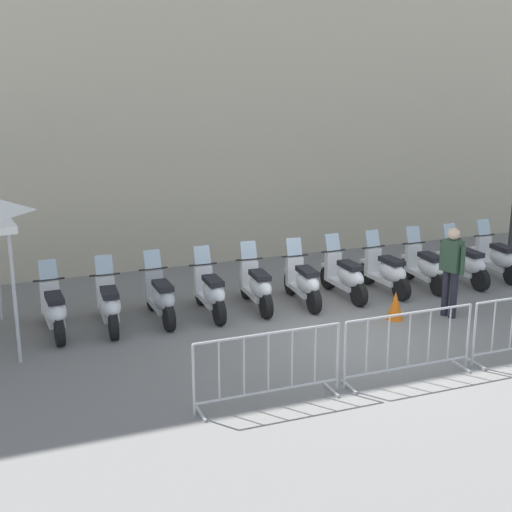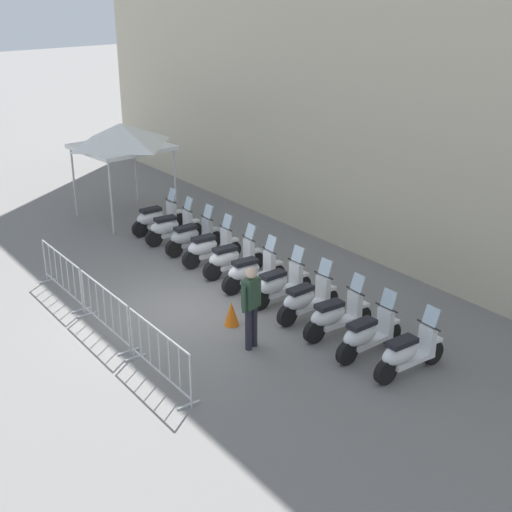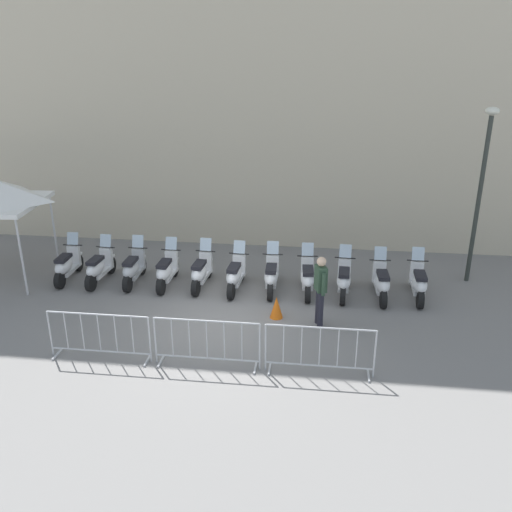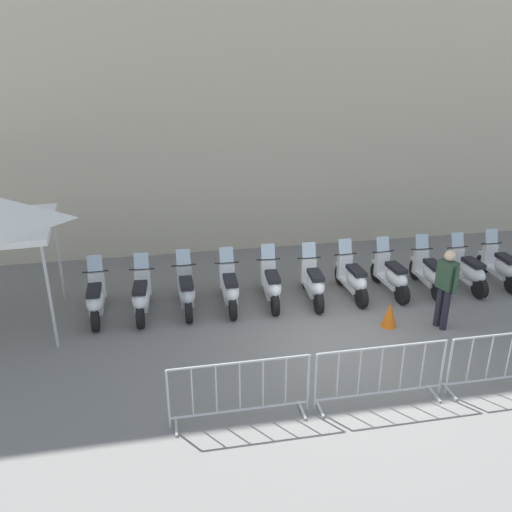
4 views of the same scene
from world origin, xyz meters
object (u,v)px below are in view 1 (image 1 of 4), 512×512
Objects in this scene: motorcycle_0 at (54,311)px; traffic_cone at (395,305)px; motorcycle_1 at (109,305)px; motorcycle_8 at (425,268)px; barrier_segment_0 at (268,369)px; barrier_segment_1 at (409,346)px; motorcycle_2 at (161,298)px; motorcycle_3 at (211,293)px; officer_near_row_end at (452,267)px; motorcycle_5 at (304,283)px; motorcycle_6 at (345,277)px; motorcycle_7 at (386,272)px; motorcycle_9 at (464,264)px; motorcycle_10 at (497,259)px; motorcycle_4 at (257,287)px.

traffic_cone is at bearing -19.02° from motorcycle_0.
motorcycle_8 is (6.72, -0.59, 0.00)m from motorcycle_1.
barrier_segment_1 is at bearing -4.94° from barrier_segment_0.
motorcycle_2 is 0.78× the size of barrier_segment_0.
motorcycle_3 is 4.56m from officer_near_row_end.
motorcycle_5 is 0.97m from motorcycle_6.
motorcycle_8 is at bearing -5.59° from motorcycle_2.
motorcycle_2 is at bearing 172.42° from motorcycle_3.
traffic_cone is (1.43, 2.20, -0.25)m from barrier_segment_1.
motorcycle_6 is at bearing 95.30° from traffic_cone.
traffic_cone is (4.95, -1.90, -0.18)m from motorcycle_1.
motorcycle_6 is 3.14× the size of traffic_cone.
motorcycle_0 and motorcycle_8 have the same top height.
officer_near_row_end reaches higher than motorcycle_7.
motorcycle_2 is 0.96m from motorcycle_3.
motorcycle_9 reaches higher than traffic_cone.
motorcycle_2 and motorcycle_10 have the same top height.
motorcycle_4 is at bearing 65.81° from barrier_segment_0.
officer_near_row_end is (-1.72, -1.49, 0.53)m from motorcycle_9.
motorcycle_8 is at bearing 171.92° from motorcycle_9.
motorcycle_6 is (2.88, -0.25, 0.00)m from motorcycle_3.
motorcycle_10 is at bearing -4.77° from motorcycle_1.
barrier_segment_1 is (0.64, -3.89, 0.07)m from motorcycle_4.
motorcycle_9 and motorcycle_10 have the same top height.
traffic_cone is at bearing 56.99° from barrier_segment_1.
motorcycle_3 and motorcycle_5 have the same top height.
motorcycle_4 is at bearing -3.29° from motorcycle_3.
motorcycle_1 is at bearing 175.86° from motorcycle_4.
motorcycle_2 is (1.92, -0.16, 0.00)m from motorcycle_0.
motorcycle_2 is 5.48m from officer_near_row_end.
motorcycle_0 is at bearing 174.30° from motorcycle_9.
motorcycle_10 is at bearing -5.09° from motorcycle_4.
motorcycle_0 is 0.96m from motorcycle_1.
motorcycle_6 reaches higher than traffic_cone.
motorcycle_6 is 2.22m from officer_near_row_end.
motorcycle_10 is at bearing 29.17° from officer_near_row_end.
barrier_segment_1 is (4.47, -4.23, 0.07)m from motorcycle_0.
barrier_segment_1 is (-3.20, -3.51, 0.07)m from motorcycle_8.
motorcycle_2 and motorcycle_5 have the same top height.
motorcycle_3 is at bearing 174.94° from motorcycle_7.
barrier_segment_0 is 4.23m from traffic_cone.
motorcycle_10 is at bearing -3.91° from motorcycle_8.
barrier_segment_1 is at bearing -67.98° from motorcycle_3.
motorcycle_10 is at bearing 17.66° from traffic_cone.
barrier_segment_1 is (1.59, -3.94, 0.07)m from motorcycle_3.
motorcycle_5 is at bearing 175.85° from motorcycle_8.
motorcycle_3 is at bearing 152.92° from officer_near_row_end.
motorcycle_7 and motorcycle_8 have the same top height.
barrier_segment_0 is 1.00× the size of barrier_segment_1.
motorcycle_2 is 1.00× the size of motorcycle_6.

